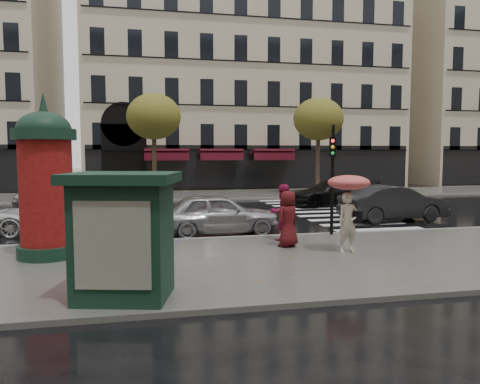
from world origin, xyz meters
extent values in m
plane|color=black|center=(0.00, 0.00, 0.00)|extent=(160.00, 160.00, 0.00)
cube|color=#474744|center=(0.00, -0.50, 0.06)|extent=(90.00, 7.00, 0.12)
cube|color=#474744|center=(0.00, 19.00, 0.06)|extent=(90.00, 6.00, 0.12)
cube|color=slate|center=(0.00, 3.00, 0.07)|extent=(90.00, 0.25, 0.14)
cube|color=slate|center=(0.00, 16.00, 0.07)|extent=(90.00, 0.25, 0.14)
cube|color=silver|center=(6.00, 9.60, 0.01)|extent=(3.60, 11.75, 0.01)
cube|color=#B7A88C|center=(6.00, 30.00, 10.00)|extent=(26.00, 14.00, 20.00)
cylinder|color=#38281C|center=(-2.00, 18.00, 2.60)|extent=(0.28, 0.28, 5.20)
ellipsoid|color=#50571B|center=(-2.00, 18.00, 5.20)|extent=(3.40, 3.40, 2.89)
cylinder|color=#38281C|center=(9.00, 18.00, 2.60)|extent=(0.28, 0.28, 5.20)
ellipsoid|color=#50571B|center=(9.00, 18.00, 5.20)|extent=(3.40, 3.40, 2.89)
imported|color=beige|center=(2.77, -0.06, 0.97)|extent=(0.66, 0.47, 1.70)
cylinder|color=black|center=(2.77, -0.06, 1.53)|extent=(0.02, 0.02, 1.08)
ellipsoid|color=red|center=(2.77, -0.06, 2.10)|extent=(1.18, 1.18, 0.41)
cone|color=black|center=(2.77, -0.06, 2.34)|extent=(0.04, 0.04, 0.09)
cube|color=black|center=(3.02, -0.13, 1.14)|extent=(0.25, 0.11, 0.32)
imported|color=#9B1341|center=(1.51, 2.10, 1.02)|extent=(1.03, 0.89, 1.81)
imported|color=#4B0F12|center=(1.36, 1.07, 0.96)|extent=(0.98, 0.87, 1.68)
cylinder|color=black|center=(-5.41, 1.13, 0.29)|extent=(1.59, 1.59, 0.34)
cylinder|color=maroon|center=(-5.41, 1.13, 1.88)|extent=(1.36, 1.36, 2.84)
cylinder|color=black|center=(-5.41, 1.13, 3.42)|extent=(1.64, 1.64, 0.28)
ellipsoid|color=black|center=(-5.41, 1.13, 3.53)|extent=(1.41, 1.41, 0.99)
cone|color=black|center=(-5.41, 1.13, 4.27)|extent=(0.23, 0.23, 0.51)
cylinder|color=black|center=(3.51, 2.80, 2.00)|extent=(0.11, 0.11, 3.75)
cube|color=black|center=(3.42, 2.61, 3.12)|extent=(0.28, 0.25, 0.66)
cube|color=black|center=(-3.28, -3.00, 1.23)|extent=(1.98, 1.75, 2.23)
cube|color=black|center=(-3.28, -3.00, 2.45)|extent=(2.37, 2.14, 0.19)
imported|color=#A2A2A6|center=(-0.24, 4.20, 0.75)|extent=(4.43, 1.83, 1.50)
imported|color=black|center=(7.69, 5.94, 0.76)|extent=(4.77, 2.05, 1.53)
imported|color=black|center=(7.47, 11.89, 0.73)|extent=(5.24, 2.63, 1.46)
imported|color=#A9A8AD|center=(-6.96, 13.35, 0.79)|extent=(4.80, 2.39, 1.57)
camera|label=1|loc=(-2.96, -12.15, 2.93)|focal=35.00mm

